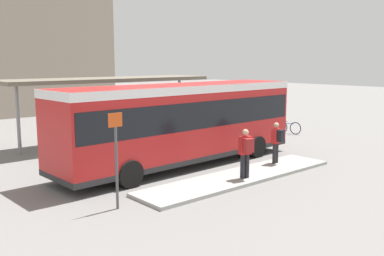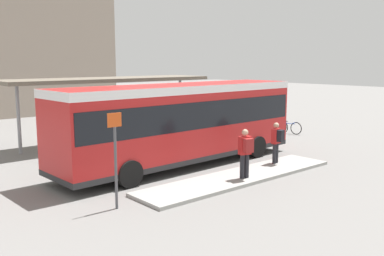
{
  "view_description": "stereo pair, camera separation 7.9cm",
  "coord_description": "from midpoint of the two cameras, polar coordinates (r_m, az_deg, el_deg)",
  "views": [
    {
      "loc": [
        -10.96,
        -13.21,
        4.23
      ],
      "look_at": [
        0.55,
        0.0,
        1.49
      ],
      "focal_mm": 40.0,
      "sensor_mm": 36.0,
      "label": 1
    },
    {
      "loc": [
        -10.9,
        -13.27,
        4.23
      ],
      "look_at": [
        0.55,
        0.0,
        1.49
      ],
      "focal_mm": 40.0,
      "sensor_mm": 36.0,
      "label": 2
    }
  ],
  "objects": [
    {
      "name": "ground_plane",
      "position": [
        17.68,
        -1.22,
        -4.96
      ],
      "size": [
        120.0,
        120.0,
        0.0
      ],
      "primitive_type": "plane",
      "color": "slate"
    },
    {
      "name": "bicycle_green",
      "position": [
        26.48,
        11.45,
        0.26
      ],
      "size": [
        0.48,
        1.57,
        0.68
      ],
      "rotation": [
        0.0,
        0.0,
        -1.62
      ],
      "color": "black",
      "rests_on": "ground_plane"
    },
    {
      "name": "bicycle_black",
      "position": [
        26.92,
        9.89,
        0.42
      ],
      "size": [
        0.48,
        1.52,
        0.66
      ],
      "rotation": [
        0.0,
        0.0,
        1.59
      ],
      "color": "black",
      "rests_on": "ground_plane"
    },
    {
      "name": "curb_island",
      "position": [
        15.8,
        6.6,
        -6.48
      ],
      "size": [
        8.62,
        1.8,
        0.12
      ],
      "color": "#9E9E99",
      "rests_on": "ground_plane"
    },
    {
      "name": "potted_planter_near_shelter",
      "position": [
        23.39,
        1.72,
        0.16
      ],
      "size": [
        0.86,
        0.86,
        1.31
      ],
      "color": "slate",
      "rests_on": "ground_plane"
    },
    {
      "name": "pedestrian_waiting",
      "position": [
        15.17,
        7.3,
        -2.98
      ],
      "size": [
        0.47,
        0.52,
        1.76
      ],
      "rotation": [
        0.0,
        0.0,
        1.33
      ],
      "color": "#232328",
      "rests_on": "curb_island"
    },
    {
      "name": "bicycle_blue",
      "position": [
        25.93,
        12.84,
        0.1
      ],
      "size": [
        0.48,
        1.72,
        0.74
      ],
      "rotation": [
        0.0,
        0.0,
        -1.46
      ],
      "color": "black",
      "rests_on": "ground_plane"
    },
    {
      "name": "platform_sign",
      "position": [
        12.38,
        -9.99,
        -3.72
      ],
      "size": [
        0.44,
        0.08,
        2.8
      ],
      "color": "#4C4C51",
      "rests_on": "ground_plane"
    },
    {
      "name": "city_bus",
      "position": [
        17.33,
        -1.22,
        1.25
      ],
      "size": [
        11.1,
        2.93,
        3.32
      ],
      "rotation": [
        0.0,
        0.0,
        0.04
      ],
      "color": "red",
      "rests_on": "ground_plane"
    },
    {
      "name": "pedestrian_companion",
      "position": [
        17.63,
        11.37,
        -1.59
      ],
      "size": [
        0.44,
        0.48,
        1.67
      ],
      "rotation": [
        0.0,
        0.0,
        1.76
      ],
      "color": "#232328",
      "rests_on": "curb_island"
    },
    {
      "name": "station_shelter",
      "position": [
        22.84,
        -10.85,
        6.25
      ],
      "size": [
        11.19,
        2.96,
        3.38
      ],
      "color": "#706656",
      "rests_on": "ground_plane"
    }
  ]
}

